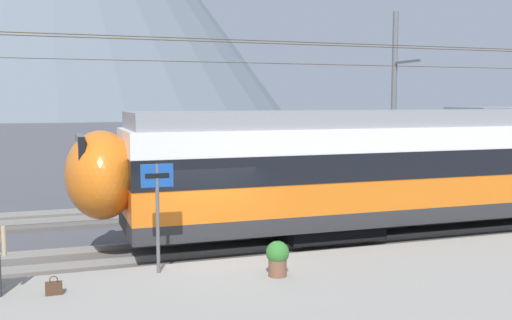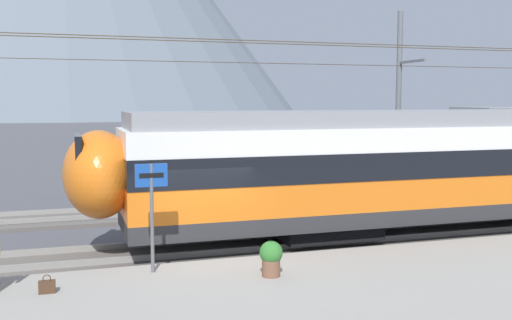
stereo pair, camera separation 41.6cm
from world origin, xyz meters
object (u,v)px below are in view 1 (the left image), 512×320
at_px(catenary_mast_far_side, 395,100).
at_px(handbag_beside_passenger, 54,288).
at_px(platform_sign, 157,194).
at_px(potted_plant_platform_edge, 278,256).

xyz_separation_m(catenary_mast_far_side, handbag_beside_passenger, (-14.45, -11.01, -3.65)).
height_order(platform_sign, handbag_beside_passenger, platform_sign).
relative_size(platform_sign, potted_plant_platform_edge, 3.13).
bearing_deg(catenary_mast_far_side, potted_plant_platform_edge, -131.22).
distance_m(handbag_beside_passenger, potted_plant_platform_edge, 4.57).
bearing_deg(potted_plant_platform_edge, handbag_beside_passenger, 176.39).
height_order(catenary_mast_far_side, potted_plant_platform_edge, catenary_mast_far_side).
xyz_separation_m(handbag_beside_passenger, potted_plant_platform_edge, (4.55, -0.29, 0.31)).
bearing_deg(platform_sign, handbag_beside_passenger, -160.07).
bearing_deg(handbag_beside_passenger, potted_plant_platform_edge, -3.61).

